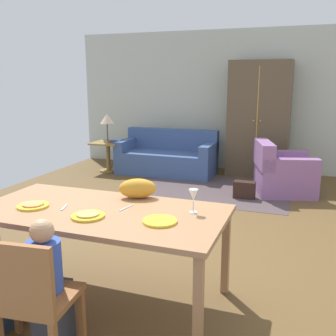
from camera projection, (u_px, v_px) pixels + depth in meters
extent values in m
cube|color=brown|center=(193.00, 225.00, 4.84)|extent=(6.79, 6.50, 0.02)
cube|color=beige|center=(241.00, 101.00, 7.57)|extent=(6.79, 0.10, 2.70)
cube|color=#A7754C|center=(100.00, 212.00, 3.05)|extent=(1.96, 0.97, 0.04)
cube|color=#A7754C|center=(198.00, 307.00, 2.44)|extent=(0.06, 0.06, 0.72)
cube|color=#A7754C|center=(41.00, 225.00, 3.83)|extent=(0.06, 0.06, 0.72)
cube|color=#A7754C|center=(226.00, 252.00, 3.22)|extent=(0.06, 0.06, 0.72)
cylinder|color=yellow|center=(33.00, 206.00, 3.11)|extent=(0.25, 0.25, 0.02)
cylinder|color=#E2914D|center=(33.00, 204.00, 3.11)|extent=(0.17, 0.17, 0.01)
cylinder|color=gold|center=(88.00, 216.00, 2.88)|extent=(0.25, 0.25, 0.02)
cylinder|color=tan|center=(88.00, 214.00, 2.87)|extent=(0.17, 0.17, 0.01)
cylinder|color=yellow|center=(160.00, 221.00, 2.77)|extent=(0.25, 0.25, 0.02)
cylinder|color=silver|center=(193.00, 212.00, 2.97)|extent=(0.06, 0.06, 0.01)
cylinder|color=silver|center=(193.00, 206.00, 2.96)|extent=(0.01, 0.01, 0.09)
cone|color=silver|center=(193.00, 195.00, 2.94)|extent=(0.07, 0.07, 0.09)
cube|color=silver|center=(64.00, 207.00, 3.09)|extent=(0.06, 0.15, 0.01)
cube|color=silver|center=(126.00, 208.00, 3.08)|extent=(0.04, 0.17, 0.01)
cube|color=brown|center=(17.00, 306.00, 2.72)|extent=(0.04, 0.04, 0.41)
cube|color=#965C2E|center=(41.00, 298.00, 2.41)|extent=(0.46, 0.46, 0.04)
cube|color=#965C2E|center=(19.00, 279.00, 2.18)|extent=(0.42, 0.09, 0.42)
cube|color=#965C2E|center=(82.00, 317.00, 2.59)|extent=(0.04, 0.04, 0.41)
cube|color=#965C2E|center=(34.00, 310.00, 2.67)|extent=(0.04, 0.04, 0.41)
cube|color=#363942|center=(53.00, 317.00, 2.57)|extent=(0.21, 0.26, 0.45)
cylinder|color=#3553B6|center=(45.00, 266.00, 2.43)|extent=(0.22, 0.22, 0.33)
sphere|color=tan|center=(42.00, 231.00, 2.38)|extent=(0.15, 0.15, 0.15)
ellipsoid|color=gold|center=(138.00, 188.00, 3.33)|extent=(0.36, 0.27, 0.17)
cube|color=#4B3F41|center=(209.00, 189.00, 6.39)|extent=(2.60, 1.80, 0.01)
cube|color=#3C5689|center=(166.00, 163.00, 7.42)|extent=(1.83, 0.84, 0.42)
cube|color=#3C5689|center=(172.00, 139.00, 7.64)|extent=(1.83, 0.20, 0.40)
cube|color=#3C5689|center=(127.00, 144.00, 7.63)|extent=(0.18, 0.84, 0.20)
cube|color=#3C5689|center=(209.00, 149.00, 7.08)|extent=(0.18, 0.84, 0.20)
cube|color=#8B5D91|center=(285.00, 180.00, 6.14)|extent=(1.04, 1.05, 0.42)
cube|color=#8B5D91|center=(264.00, 154.00, 6.07)|extent=(0.43, 0.87, 0.40)
cube|color=#8B5D91|center=(291.00, 165.00, 5.75)|extent=(0.86, 0.40, 0.20)
cube|color=#8B5D91|center=(281.00, 157.00, 6.40)|extent=(0.86, 0.40, 0.20)
cube|color=brown|center=(259.00, 119.00, 7.14)|extent=(1.10, 0.56, 2.10)
cube|color=gold|center=(257.00, 121.00, 6.88)|extent=(0.02, 0.01, 1.89)
sphere|color=gold|center=(253.00, 121.00, 6.90)|extent=(0.04, 0.04, 0.04)
sphere|color=gold|center=(260.00, 121.00, 6.86)|extent=(0.04, 0.04, 0.04)
cube|color=olive|center=(108.00, 143.00, 7.54)|extent=(0.56, 0.56, 0.03)
cylinder|color=olive|center=(108.00, 157.00, 7.60)|extent=(0.08, 0.08, 0.55)
cylinder|color=olive|center=(109.00, 170.00, 7.66)|extent=(0.36, 0.36, 0.03)
cylinder|color=#494437|center=(108.00, 142.00, 7.53)|extent=(0.16, 0.16, 0.02)
cylinder|color=#494437|center=(107.00, 132.00, 7.49)|extent=(0.02, 0.02, 0.34)
cone|color=beige|center=(107.00, 119.00, 7.43)|extent=(0.26, 0.26, 0.18)
cube|color=#993A35|center=(115.00, 142.00, 7.50)|extent=(0.22, 0.16, 0.03)
cube|color=navy|center=(117.00, 140.00, 7.47)|extent=(0.22, 0.16, 0.03)
cube|color=black|center=(244.00, 190.00, 5.88)|extent=(0.32, 0.16, 0.26)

